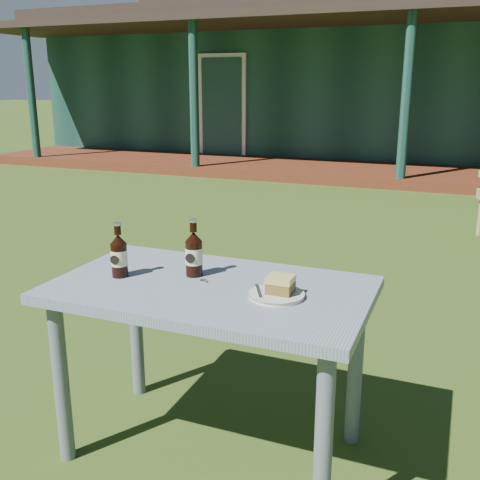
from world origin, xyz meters
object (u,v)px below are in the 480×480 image
at_px(cola_bottle_far, 119,255).
at_px(cake_slice, 280,284).
at_px(cola_bottle_near, 194,253).
at_px(plate, 276,295).
at_px(cafe_table, 211,310).

bearing_deg(cola_bottle_far, cake_slice, 2.92).
xyz_separation_m(cake_slice, cola_bottle_far, (-0.66, -0.03, 0.04)).
xyz_separation_m(cola_bottle_near, cola_bottle_far, (-0.27, -0.12, -0.00)).
bearing_deg(cola_bottle_near, cake_slice, -12.51).
bearing_deg(cola_bottle_near, plate, -14.57).
bearing_deg(cafe_table, cola_bottle_near, 144.46).
xyz_separation_m(plate, cola_bottle_near, (-0.38, 0.10, 0.08)).
height_order(cake_slice, cola_bottle_far, cola_bottle_far).
distance_m(plate, cola_bottle_near, 0.40).
height_order(cake_slice, cola_bottle_near, cola_bottle_near).
height_order(cafe_table, cake_slice, cake_slice).
xyz_separation_m(cake_slice, cola_bottle_near, (-0.39, 0.09, 0.05)).
bearing_deg(plate, cake_slice, 49.42).
relative_size(plate, cola_bottle_near, 0.89).
bearing_deg(cola_bottle_far, cafe_table, 6.67).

